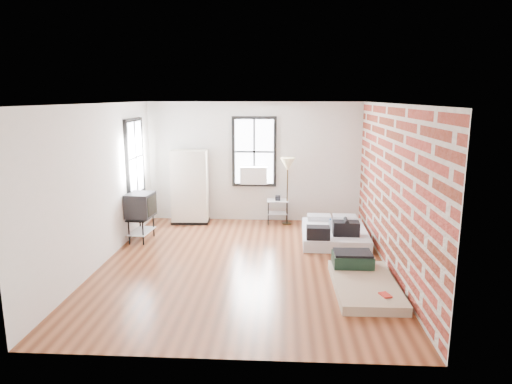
# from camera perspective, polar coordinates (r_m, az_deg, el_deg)

# --- Properties ---
(ground) EXTENTS (6.00, 6.00, 0.00)m
(ground) POSITION_cam_1_polar(r_m,az_deg,el_deg) (8.19, -1.52, -8.99)
(ground) COLOR #572A17
(ground) RESTS_ON ground
(room_shell) EXTENTS (5.02, 6.02, 2.80)m
(room_shell) POSITION_cam_1_polar(r_m,az_deg,el_deg) (8.09, 0.27, 3.48)
(room_shell) COLOR silver
(room_shell) RESTS_ON ground
(mattress_main) EXTENTS (1.34, 1.79, 0.57)m
(mattress_main) POSITION_cam_1_polar(r_m,az_deg,el_deg) (9.59, 9.73, -5.04)
(mattress_main) COLOR silver
(mattress_main) RESTS_ON ground
(mattress_bare) EXTENTS (0.96, 1.79, 0.38)m
(mattress_bare) POSITION_cam_1_polar(r_m,az_deg,el_deg) (7.46, 13.09, -10.51)
(mattress_bare) COLOR tan
(mattress_bare) RESTS_ON ground
(wardrobe) EXTENTS (0.88, 0.53, 1.71)m
(wardrobe) POSITION_cam_1_polar(r_m,az_deg,el_deg) (10.70, -8.27, 0.61)
(wardrobe) COLOR black
(wardrobe) RESTS_ON ground
(side_table) EXTENTS (0.51, 0.41, 0.65)m
(side_table) POSITION_cam_1_polar(r_m,az_deg,el_deg) (10.64, 2.73, -1.62)
(side_table) COLOR black
(side_table) RESTS_ON ground
(floor_lamp) EXTENTS (0.33, 0.33, 1.55)m
(floor_lamp) POSITION_cam_1_polar(r_m,az_deg,el_deg) (10.40, 3.97, 3.03)
(floor_lamp) COLOR #322510
(floor_lamp) RESTS_ON ground
(tv_stand) EXTENTS (0.54, 0.73, 1.00)m
(tv_stand) POSITION_cam_1_polar(r_m,az_deg,el_deg) (9.58, -14.22, -1.80)
(tv_stand) COLOR black
(tv_stand) RESTS_ON ground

